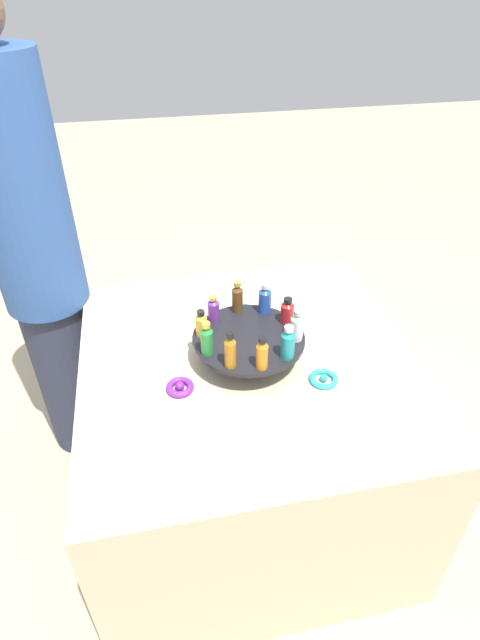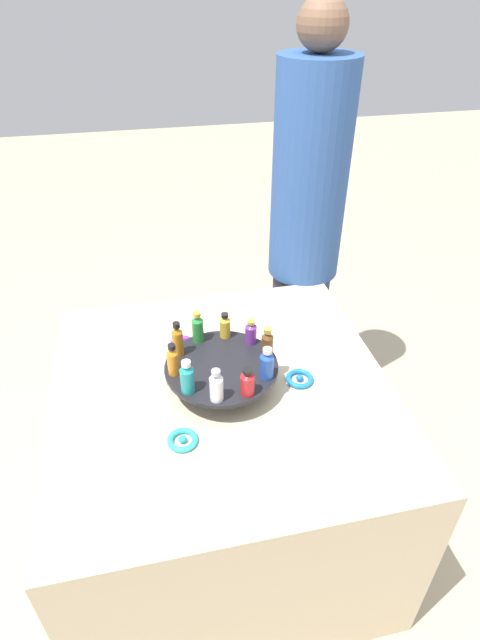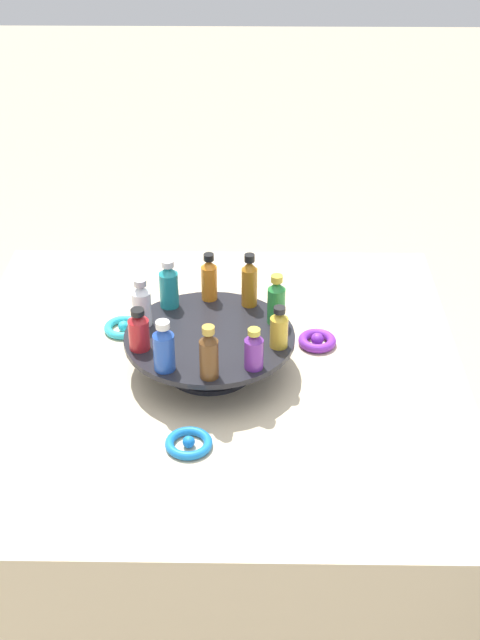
{
  "view_description": "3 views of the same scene",
  "coord_description": "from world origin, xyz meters",
  "px_view_note": "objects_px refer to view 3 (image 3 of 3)",
  "views": [
    {
      "loc": [
        -0.27,
        -1.2,
        1.81
      ],
      "look_at": [
        -0.02,
        0.02,
        0.9
      ],
      "focal_mm": 28.0,
      "sensor_mm": 36.0,
      "label": 1
    },
    {
      "loc": [
        1.16,
        -0.19,
        1.86
      ],
      "look_at": [
        -0.12,
        0.08,
        0.92
      ],
      "focal_mm": 28.0,
      "sensor_mm": 36.0,
      "label": 2
    },
    {
      "loc": [
        -0.09,
        1.54,
        1.84
      ],
      "look_at": [
        -0.06,
        0.05,
        0.91
      ],
      "focal_mm": 50.0,
      "sensor_mm": 36.0,
      "label": 3
    }
  ],
  "objects_px": {
    "bottle_amber": "(249,282)",
    "ribbon_bow_teal": "(124,327)",
    "bottle_clear": "(142,304)",
    "bottle_brown": "(209,354)",
    "bottle_green": "(276,301)",
    "ribbon_bow_purple": "(317,341)",
    "bottle_teal": "(169,285)",
    "bottle_blue": "(164,347)",
    "bottle_purple": "(254,350)",
    "bottle_gold": "(279,328)",
    "ribbon_bow_blue": "(189,443)",
    "bottle_orange": "(209,278)",
    "display_stand": "(210,346)",
    "bottle_red": "(139,331)"
  },
  "relations": [
    {
      "from": "bottle_gold",
      "to": "bottle_teal",
      "type": "bearing_deg",
      "value": -33.57
    },
    {
      "from": "bottle_brown",
      "to": "ribbon_bow_teal",
      "type": "xyz_separation_m",
      "value": [
        0.21,
        -0.3,
        -0.13
      ]
    },
    {
      "from": "bottle_clear",
      "to": "bottle_orange",
      "type": "relative_size",
      "value": 0.97
    },
    {
      "from": "bottle_blue",
      "to": "bottle_teal",
      "type": "bearing_deg",
      "value": -87.57
    },
    {
      "from": "bottle_gold",
      "to": "bottle_amber",
      "type": "distance_m",
      "value": 0.17
    },
    {
      "from": "bottle_purple",
      "to": "ribbon_bow_teal",
      "type": "height_order",
      "value": "bottle_purple"
    },
    {
      "from": "bottle_clear",
      "to": "bottle_purple",
      "type": "xyz_separation_m",
      "value": [
        -0.23,
        0.16,
        -0.01
      ]
    },
    {
      "from": "bottle_teal",
      "to": "bottle_clear",
      "type": "xyz_separation_m",
      "value": [
        0.05,
        0.08,
        -0.0
      ]
    },
    {
      "from": "bottle_red",
      "to": "bottle_purple",
      "type": "xyz_separation_m",
      "value": [
        -0.23,
        0.06,
        -0.0
      ]
    },
    {
      "from": "bottle_blue",
      "to": "bottle_green",
      "type": "height_order",
      "value": "bottle_green"
    },
    {
      "from": "bottle_clear",
      "to": "bottle_brown",
      "type": "xyz_separation_m",
      "value": [
        -0.15,
        0.19,
        0.0
      ]
    },
    {
      "from": "bottle_red",
      "to": "bottle_green",
      "type": "height_order",
      "value": "bottle_green"
    },
    {
      "from": "display_stand",
      "to": "ribbon_bow_teal",
      "type": "bearing_deg",
      "value": -36.67
    },
    {
      "from": "ribbon_bow_blue",
      "to": "bottle_clear",
      "type": "bearing_deg",
      "value": -68.8
    },
    {
      "from": "bottle_green",
      "to": "ribbon_bow_teal",
      "type": "relative_size",
      "value": 1.27
    },
    {
      "from": "bottle_blue",
      "to": "bottle_clear",
      "type": "bearing_deg",
      "value": -69.57
    },
    {
      "from": "bottle_red",
      "to": "bottle_blue",
      "type": "relative_size",
      "value": 0.84
    },
    {
      "from": "display_stand",
      "to": "ribbon_bow_teal",
      "type": "relative_size",
      "value": 4.03
    },
    {
      "from": "bottle_purple",
      "to": "bottle_teal",
      "type": "bearing_deg",
      "value": -51.57
    },
    {
      "from": "bottle_purple",
      "to": "bottle_orange",
      "type": "height_order",
      "value": "bottle_orange"
    },
    {
      "from": "bottle_clear",
      "to": "bottle_red",
      "type": "height_order",
      "value": "bottle_clear"
    },
    {
      "from": "bottle_red",
      "to": "bottle_green",
      "type": "relative_size",
      "value": 0.81
    },
    {
      "from": "ribbon_bow_teal",
      "to": "ribbon_bow_blue",
      "type": "xyz_separation_m",
      "value": [
        -0.17,
        0.4,
        -0.0
      ]
    },
    {
      "from": "bottle_purple",
      "to": "bottle_green",
      "type": "xyz_separation_m",
      "value": [
        -0.05,
        -0.17,
        0.01
      ]
    },
    {
      "from": "bottle_amber",
      "to": "ribbon_bow_teal",
      "type": "bearing_deg",
      "value": -5.64
    },
    {
      "from": "bottle_teal",
      "to": "ribbon_bow_teal",
      "type": "xyz_separation_m",
      "value": [
        0.11,
        -0.04,
        -0.13
      ]
    },
    {
      "from": "bottle_red",
      "to": "bottle_purple",
      "type": "relative_size",
      "value": 1.03
    },
    {
      "from": "bottle_amber",
      "to": "ribbon_bow_teal",
      "type": "xyz_separation_m",
      "value": [
        0.28,
        -0.03,
        -0.14
      ]
    },
    {
      "from": "bottle_green",
      "to": "bottle_orange",
      "type": "xyz_separation_m",
      "value": [
        0.14,
        -0.1,
        -0.0
      ]
    },
    {
      "from": "bottle_teal",
      "to": "ribbon_bow_blue",
      "type": "xyz_separation_m",
      "value": [
        -0.06,
        0.37,
        -0.13
      ]
    },
    {
      "from": "bottle_clear",
      "to": "bottle_purple",
      "type": "relative_size",
      "value": 1.22
    },
    {
      "from": "bottle_clear",
      "to": "ribbon_bow_purple",
      "type": "xyz_separation_m",
      "value": [
        -0.37,
        -0.06,
        -0.13
      ]
    },
    {
      "from": "bottle_teal",
      "to": "bottle_gold",
      "type": "distance_m",
      "value": 0.28
    },
    {
      "from": "bottle_clear",
      "to": "bottle_green",
      "type": "height_order",
      "value": "bottle_green"
    },
    {
      "from": "bottle_brown",
      "to": "bottle_purple",
      "type": "distance_m",
      "value": 0.09
    },
    {
      "from": "display_stand",
      "to": "ribbon_bow_teal",
      "type": "distance_m",
      "value": 0.26
    },
    {
      "from": "bottle_green",
      "to": "ribbon_bow_purple",
      "type": "relative_size",
      "value": 1.33
    },
    {
      "from": "bottle_teal",
      "to": "ribbon_bow_purple",
      "type": "distance_m",
      "value": 0.35
    },
    {
      "from": "bottle_purple",
      "to": "bottle_amber",
      "type": "bearing_deg",
      "value": -87.57
    },
    {
      "from": "bottle_amber",
      "to": "bottle_teal",
      "type": "bearing_deg",
      "value": 2.43
    },
    {
      "from": "bottle_teal",
      "to": "bottle_green",
      "type": "xyz_separation_m",
      "value": [
        -0.23,
        0.06,
        0.0
      ]
    },
    {
      "from": "bottle_orange",
      "to": "ribbon_bow_purple",
      "type": "xyz_separation_m",
      "value": [
        -0.24,
        0.05,
        -0.13
      ]
    },
    {
      "from": "bottle_purple",
      "to": "bottle_gold",
      "type": "height_order",
      "value": "bottle_gold"
    },
    {
      "from": "bottle_red",
      "to": "bottle_blue",
      "type": "distance_m",
      "value": 0.09
    },
    {
      "from": "bottle_green",
      "to": "bottle_gold",
      "type": "bearing_deg",
      "value": 92.43
    },
    {
      "from": "bottle_gold",
      "to": "bottle_orange",
      "type": "height_order",
      "value": "bottle_orange"
    },
    {
      "from": "bottle_blue",
      "to": "bottle_purple",
      "type": "relative_size",
      "value": 1.23
    },
    {
      "from": "bottle_clear",
      "to": "bottle_blue",
      "type": "distance_m",
      "value": 0.17
    },
    {
      "from": "bottle_red",
      "to": "bottle_gold",
      "type": "bearing_deg",
      "value": -177.57
    },
    {
      "from": "bottle_teal",
      "to": "bottle_red",
      "type": "bearing_deg",
      "value": 74.43
    }
  ]
}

